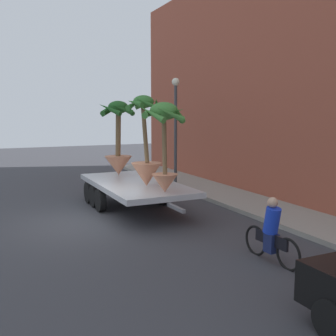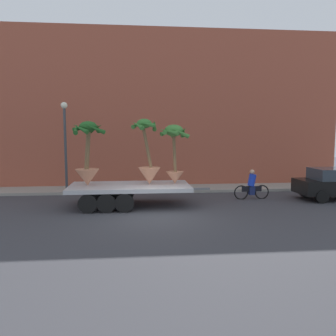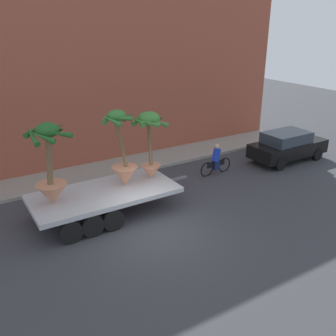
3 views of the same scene
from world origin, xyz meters
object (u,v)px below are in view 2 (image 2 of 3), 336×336
potted_palm_front (148,159)px  street_lamp (65,135)px  potted_palm_rear (88,158)px  potted_palm_middle (174,148)px  flatbed_trailer (125,190)px  cyclist (252,186)px

potted_palm_front → street_lamp: 5.52m
potted_palm_rear → potted_palm_front: 2.71m
potted_palm_middle → street_lamp: size_ratio=0.57×
flatbed_trailer → potted_palm_middle: bearing=4.6°
flatbed_trailer → potted_palm_middle: potted_palm_middle is taller
cyclist → potted_palm_front: bearing=-169.6°
street_lamp → potted_palm_front: bearing=-36.7°
potted_palm_middle → cyclist: bearing=11.9°
potted_palm_front → cyclist: size_ratio=1.63×
flatbed_trailer → potted_palm_rear: bearing=179.7°
cyclist → street_lamp: (-9.62, 2.26, 2.56)m
potted_palm_front → cyclist: bearing=10.4°
cyclist → street_lamp: street_lamp is taller
street_lamp → potted_palm_middle: bearing=-29.3°
potted_palm_middle → potted_palm_front: bearing=-174.7°
potted_palm_rear → potted_palm_front: bearing=1.4°
flatbed_trailer → cyclist: size_ratio=3.51×
potted_palm_rear → street_lamp: (-1.63, 3.30, 0.99)m
potted_palm_middle → potted_palm_front: potted_palm_front is taller
flatbed_trailer → street_lamp: bearing=134.7°
potted_palm_front → cyclist: 5.57m
potted_palm_rear → street_lamp: street_lamp is taller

